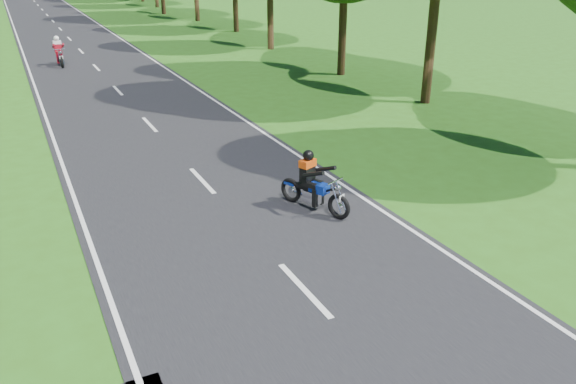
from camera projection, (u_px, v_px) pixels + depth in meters
ground at (364, 354)px, 8.79m from camera, size 160.00×160.00×0.00m
main_road at (53, 21)px, 49.95m from camera, size 7.00×140.00×0.02m
road_markings at (53, 24)px, 48.35m from camera, size 7.40×140.00×0.01m
rider_near_blue at (314, 181)px, 13.35m from camera, size 1.23×1.88×1.49m
rider_far_red at (59, 51)px, 30.39m from camera, size 0.65×1.90×1.58m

